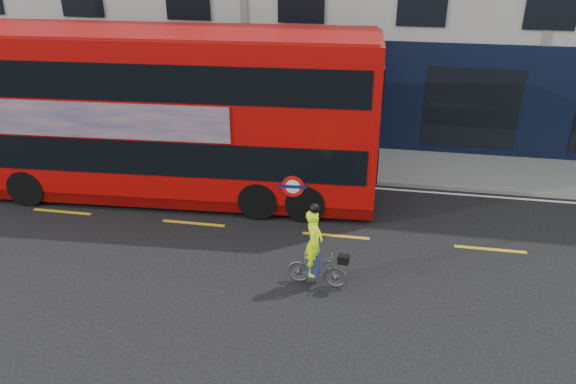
# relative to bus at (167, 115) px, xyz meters

# --- Properties ---
(ground) EXTENTS (120.00, 120.00, 0.00)m
(ground) POSITION_rel_bus_xyz_m (1.20, -3.26, -2.55)
(ground) COLOR black
(ground) RESTS_ON ground
(pavement) EXTENTS (60.00, 3.00, 0.12)m
(pavement) POSITION_rel_bus_xyz_m (1.20, 3.24, -2.49)
(pavement) COLOR gray
(pavement) RESTS_ON ground
(kerb) EXTENTS (60.00, 0.12, 0.13)m
(kerb) POSITION_rel_bus_xyz_m (1.20, 1.74, -2.48)
(kerb) COLOR slate
(kerb) RESTS_ON ground
(road_edge_line) EXTENTS (58.00, 0.10, 0.01)m
(road_edge_line) POSITION_rel_bus_xyz_m (1.20, 1.44, -2.54)
(road_edge_line) COLOR silver
(road_edge_line) RESTS_ON ground
(lane_dashes) EXTENTS (58.00, 0.12, 0.01)m
(lane_dashes) POSITION_rel_bus_xyz_m (1.20, -1.76, -2.54)
(lane_dashes) COLOR gold
(lane_dashes) RESTS_ON ground
(bus) EXTENTS (12.46, 3.44, 4.97)m
(bus) POSITION_rel_bus_xyz_m (0.00, 0.00, 0.00)
(bus) COLOR #AB0906
(bus) RESTS_ON ground
(cyclist) EXTENTS (1.46, 0.62, 2.10)m
(cyclist) POSITION_rel_bus_xyz_m (4.94, -4.07, -1.82)
(cyclist) COLOR #4D5153
(cyclist) RESTS_ON ground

